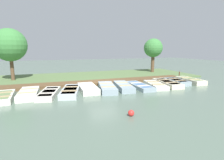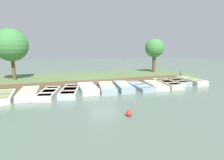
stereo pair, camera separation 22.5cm
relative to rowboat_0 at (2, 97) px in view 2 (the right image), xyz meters
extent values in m
plane|color=#566B5B|center=(-1.68, 7.16, -0.17)|extent=(80.00, 80.00, 0.00)
cube|color=#567042|center=(-6.68, 7.16, -0.09)|extent=(8.00, 24.00, 0.16)
cube|color=brown|center=(-2.88, 7.16, -0.04)|extent=(1.59, 17.52, 0.27)
cube|color=silver|center=(0.00, 0.00, -0.01)|extent=(3.07, 1.44, 0.33)
cube|color=#6B7F51|center=(0.00, 0.00, 0.14)|extent=(2.51, 1.13, 0.03)
cube|color=tan|center=(0.57, 0.04, 0.17)|extent=(0.38, 1.16, 0.03)
cube|color=tan|center=(-0.57, -0.04, 0.17)|extent=(0.38, 1.16, 0.03)
cube|color=silver|center=(-0.29, 1.50, 0.02)|extent=(3.04, 1.24, 0.39)
cube|color=teal|center=(-0.29, 1.50, 0.20)|extent=(2.50, 0.97, 0.03)
cube|color=tan|center=(0.29, 1.48, 0.23)|extent=(0.33, 1.08, 0.03)
cube|color=tan|center=(-0.86, 1.51, 0.23)|extent=(0.33, 1.08, 0.03)
cube|color=beige|center=(0.05, 2.79, 0.00)|extent=(3.31, 1.72, 0.34)
cube|color=beige|center=(0.05, 2.79, 0.15)|extent=(2.70, 1.37, 0.03)
cube|color=beige|center=(0.64, 2.65, 0.18)|extent=(0.52, 1.01, 0.03)
cube|color=beige|center=(-0.53, 2.92, 0.18)|extent=(0.52, 1.01, 0.03)
cube|color=#B2BCC1|center=(-0.03, 4.23, 0.01)|extent=(3.58, 1.89, 0.36)
cube|color=#994C33|center=(-0.03, 4.23, 0.18)|extent=(2.92, 1.51, 0.03)
cube|color=tan|center=(0.60, 4.08, 0.20)|extent=(0.57, 1.09, 0.03)
cube|color=tan|center=(-0.65, 4.38, 0.20)|extent=(0.57, 1.09, 0.03)
cube|color=silver|center=(-0.45, 5.58, 0.03)|extent=(3.06, 1.28, 0.40)
cube|color=teal|center=(-0.45, 5.58, 0.21)|extent=(2.51, 1.01, 0.03)
cube|color=beige|center=(0.13, 5.57, 0.24)|extent=(0.33, 1.11, 0.03)
cube|color=beige|center=(-1.03, 5.60, 0.24)|extent=(0.33, 1.11, 0.03)
cube|color=#8C9EA8|center=(-0.13, 7.02, 0.04)|extent=(3.45, 1.71, 0.42)
cube|color=#6B7F51|center=(-0.13, 7.02, 0.23)|extent=(2.82, 1.36, 0.03)
cube|color=tan|center=(0.48, 6.90, 0.26)|extent=(0.52, 1.07, 0.03)
cube|color=tan|center=(-0.75, 7.14, 0.26)|extent=(0.52, 1.07, 0.03)
cube|color=#8C9EA8|center=(-0.12, 8.39, 0.03)|extent=(3.36, 1.55, 0.41)
cube|color=teal|center=(-0.12, 8.39, 0.22)|extent=(2.75, 1.23, 0.03)
cube|color=tan|center=(0.49, 8.29, 0.25)|extent=(0.48, 0.99, 0.03)
cube|color=tan|center=(-0.72, 8.49, 0.25)|extent=(0.48, 0.99, 0.03)
cube|color=#8C9EA8|center=(-0.04, 9.77, -0.01)|extent=(3.36, 1.15, 0.32)
cube|color=#4C709E|center=(-0.04, 9.77, 0.13)|extent=(2.75, 0.90, 0.03)
cube|color=beige|center=(0.60, 9.76, 0.16)|extent=(0.35, 1.02, 0.03)
cube|color=beige|center=(-0.67, 9.78, 0.16)|extent=(0.35, 1.02, 0.03)
cube|color=silver|center=(0.05, 11.22, -0.01)|extent=(3.23, 1.68, 0.33)
cube|color=beige|center=(0.05, 11.22, 0.15)|extent=(2.64, 1.34, 0.03)
cube|color=tan|center=(0.62, 11.10, 0.17)|extent=(0.50, 1.04, 0.03)
cube|color=tan|center=(-0.52, 11.34, 0.17)|extent=(0.50, 1.04, 0.03)
cube|color=beige|center=(-0.15, 12.54, 0.02)|extent=(3.55, 1.52, 0.38)
cube|color=beige|center=(-0.15, 12.54, 0.19)|extent=(2.91, 1.20, 0.03)
cube|color=tan|center=(0.50, 12.47, 0.22)|extent=(0.46, 1.08, 0.03)
cube|color=tan|center=(-0.80, 12.62, 0.22)|extent=(0.46, 1.08, 0.03)
cube|color=#8C9EA8|center=(-0.47, 13.85, 0.02)|extent=(2.71, 1.26, 0.39)
cube|color=#4C709E|center=(-0.47, 13.85, 0.20)|extent=(2.22, 0.99, 0.03)
cube|color=tan|center=(0.03, 13.82, 0.23)|extent=(0.32, 1.04, 0.03)
cube|color=tan|center=(-0.97, 13.88, 0.23)|extent=(0.32, 1.04, 0.03)
cube|color=beige|center=(-0.45, 15.40, 0.03)|extent=(3.12, 1.35, 0.41)
cube|color=#6B7F51|center=(-0.45, 15.40, 0.22)|extent=(2.56, 1.06, 0.03)
cube|color=tan|center=(0.13, 15.36, 0.25)|extent=(0.37, 1.08, 0.03)
cube|color=tan|center=(-1.02, 15.44, 0.25)|extent=(0.37, 1.08, 0.03)
cylinder|color=brown|center=(-2.73, 16.10, 0.18)|extent=(0.11, 0.11, 0.71)
sphere|color=brown|center=(-2.73, 16.10, 0.56)|extent=(0.10, 0.10, 0.10)
sphere|color=red|center=(5.24, 6.44, -0.02)|extent=(0.30, 0.30, 0.30)
cylinder|color=brown|center=(-6.74, -0.48, 1.17)|extent=(0.32, 0.32, 2.68)
sphere|color=#3D7F3D|center=(-6.74, -0.48, 3.36)|extent=(3.09, 3.09, 3.09)
cylinder|color=brown|center=(-7.43, 15.73, 1.14)|extent=(0.43, 0.43, 2.63)
sphere|color=#3D7F3D|center=(-7.43, 15.73, 3.12)|extent=(2.40, 2.40, 2.40)
camera|label=1|loc=(12.35, 2.91, 2.97)|focal=28.00mm
camera|label=2|loc=(12.42, 3.12, 2.97)|focal=28.00mm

